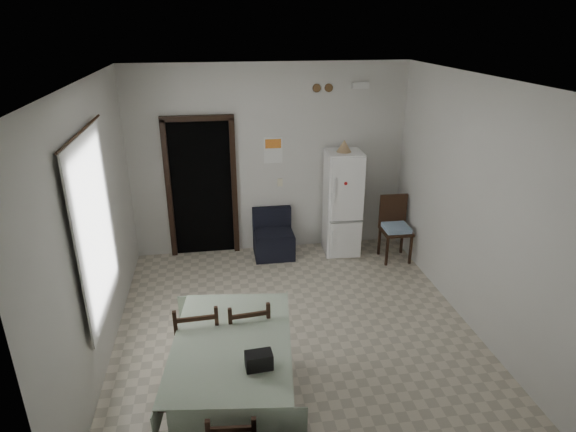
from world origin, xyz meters
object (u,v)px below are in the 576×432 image
Objects in this scene: corner_chair at (396,229)px; dining_chair_far_right at (247,338)px; dining_table at (234,379)px; dining_chair_far_left at (198,343)px; fridge at (342,203)px; navy_seat at (274,234)px.

corner_chair reaches higher than dining_chair_far_right.
corner_chair is 3.37m from dining_chair_far_right.
dining_chair_far_left is at bearing 131.91° from dining_table.
dining_table is at bearing -131.90° from corner_chair.
dining_table is 0.51m from dining_chair_far_right.
fridge is 0.91m from corner_chair.
corner_chair is 0.98× the size of dining_chair_far_left.
fridge is 1.61× the size of dining_chair_far_left.
navy_seat is 1.87m from corner_chair.
dining_chair_far_left is 0.48m from dining_chair_far_right.
dining_chair_far_right is at bearing 179.81° from dining_chair_far_left.
fridge reaches higher than navy_seat.
corner_chair is 3.75m from dining_chair_far_left.
fridge reaches higher than dining_table.
fridge reaches higher than dining_chair_far_right.
dining_chair_far_left is at bearing -111.71° from navy_seat.
dining_chair_far_left is (-2.93, -2.34, 0.01)m from corner_chair.
dining_chair_far_right is (0.48, 0.02, -0.02)m from dining_chair_far_left.
fridge reaches higher than dining_chair_far_left.
corner_chair is at bearing 54.17° from dining_table.
dining_table is 1.60× the size of dining_chair_far_right.
dining_chair_far_right is (-2.44, -2.32, -0.00)m from corner_chair.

